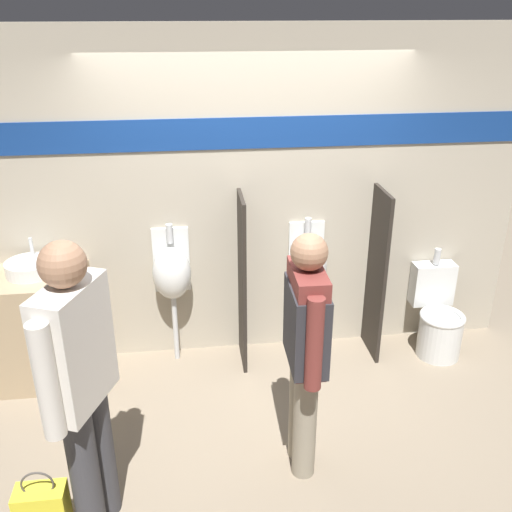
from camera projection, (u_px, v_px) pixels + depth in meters
The scene contains 13 objects.
ground_plane at pixel (259, 382), 4.63m from camera, with size 16.00×16.00×0.00m, color gray.
display_wall at pixel (249, 200), 4.61m from camera, with size 4.54×0.07×2.70m.
sink_counter at pixel (32, 329), 4.51m from camera, with size 0.90×0.55×0.92m.
sink_basin at pixel (30, 267), 4.35m from camera, with size 0.37×0.37×0.25m.
cell_phone at pixel (56, 281), 4.25m from camera, with size 0.07×0.14×0.01m.
divider_near_counter at pixel (242, 282), 4.64m from camera, with size 0.03×0.43×1.47m.
divider_mid at pixel (376, 275), 4.77m from camera, with size 0.03×0.43×1.47m.
urinal_near_counter at pixel (172, 273), 4.63m from camera, with size 0.31×0.25×1.21m.
urinal_far at pixel (308, 266), 4.76m from camera, with size 0.31×0.25×1.21m.
toilet at pixel (438, 319), 4.94m from camera, with size 0.38×0.55×0.90m.
person_in_vest at pixel (306, 341), 3.44m from camera, with size 0.22×0.58×1.65m.
person_with_lanyard at pixel (80, 382), 3.00m from camera, with size 0.35×0.59×1.80m.
shopping_bag at pixel (43, 511), 3.24m from camera, with size 0.28×0.16×0.47m.
Camera 1 is at (-0.49, -3.77, 2.82)m, focal length 40.00 mm.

